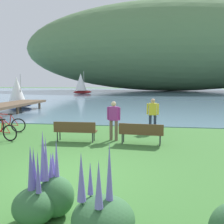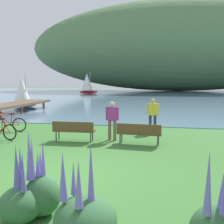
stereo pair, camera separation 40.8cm
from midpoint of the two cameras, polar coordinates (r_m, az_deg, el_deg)
The scene contains 14 objects.
ground_plane at distance 7.24m, azimuth -11.11°, elevation -13.90°, with size 200.00×200.00×0.00m, color #3D7533.
bay_water at distance 54.27m, azimuth 5.91°, elevation 4.20°, with size 180.00×80.00×0.04m, color #6B8EA8.
distant_hillside at distance 71.53m, azimuth 12.91°, elevation 14.29°, with size 81.08×28.00×23.82m, color #567A4C.
park_bench_near_camera at distance 10.27m, azimuth 5.49°, elevation -4.54°, with size 1.83×0.62×0.88m.
park_bench_further_along at distance 10.85m, azimuth -9.41°, elevation -3.99°, with size 1.81×0.52×0.88m.
bicycle_beside_path at distance 13.77m, azimuth -23.43°, elevation -2.68°, with size 1.73×0.47×1.01m.
person_at_shoreline at distance 12.80m, azimuth 8.34°, elevation -0.24°, with size 0.61×0.23×1.71m.
person_on_the_grass at distance 10.89m, azimuth -0.69°, elevation -1.41°, with size 0.60×0.29×1.71m.
echium_bush_closest_to_camera at distance 5.15m, azimuth -15.15°, elevation -17.24°, with size 0.70×0.70×1.69m.
echium_bush_mid_cluster at distance 5.07m, azimuth -19.53°, elevation -18.90°, with size 0.79×0.79×1.46m.
echium_bush_far_cluster at distance 4.37m, azimuth -5.02°, elevation -22.66°, with size 1.03×1.03×1.63m.
sailboat_nearest_to_shore at distance 52.98m, azimuth -7.28°, elevation 6.48°, with size 3.91×3.32×4.61m.
sailboat_mid_bay at distance 27.05m, azimuth -21.14°, elevation 4.39°, with size 2.88×1.90×3.27m.
pier_dock at distance 21.47m, azimuth -23.47°, elevation 1.35°, with size 2.40×10.00×0.80m.
Camera 1 is at (2.10, -6.40, 2.56)m, focal length 40.26 mm.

